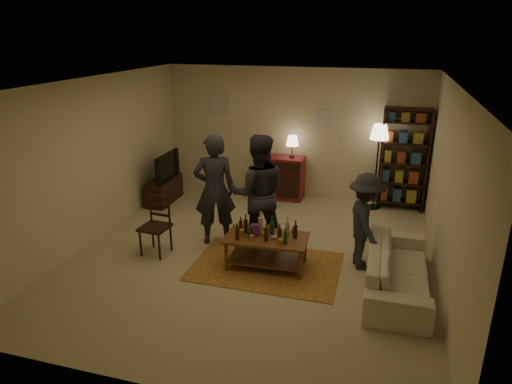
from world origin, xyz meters
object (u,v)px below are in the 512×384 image
at_px(dining_chair, 157,222).
at_px(person_right, 258,193).
at_px(dresser, 280,176).
at_px(coffee_table, 266,241).
at_px(person_left, 215,190).
at_px(tv_stand, 164,184).
at_px(person_by_sofa, 365,222).
at_px(sofa, 398,269).
at_px(floor_lamp, 379,138).
at_px(bookshelf, 403,159).

xyz_separation_m(dining_chair, person_right, (1.51, 0.60, 0.44)).
relative_size(dresser, person_right, 0.71).
xyz_separation_m(coffee_table, person_left, (-1.03, 0.60, 0.50)).
bearing_deg(tv_stand, dining_chair, -65.71).
relative_size(dining_chair, person_by_sofa, 0.67).
xyz_separation_m(sofa, person_right, (-2.19, 0.70, 0.65)).
bearing_deg(floor_lamp, bookshelf, 14.87).
distance_m(floor_lamp, person_by_sofa, 2.62).
distance_m(person_right, person_by_sofa, 1.72).
height_order(coffee_table, person_left, person_left).
height_order(floor_lamp, person_left, person_left).
bearing_deg(person_left, tv_stand, -65.27).
bearing_deg(tv_stand, person_right, -31.39).
xyz_separation_m(dresser, person_left, (-0.54, -2.40, 0.46)).
distance_m(tv_stand, person_by_sofa, 4.48).
distance_m(dining_chair, dresser, 3.28).
xyz_separation_m(dresser, bookshelf, (2.44, 0.07, 0.56)).
xyz_separation_m(floor_lamp, person_right, (-1.75, -2.35, -0.49)).
distance_m(coffee_table, bookshelf, 3.68).
relative_size(dining_chair, sofa, 0.47).
relative_size(floor_lamp, person_by_sofa, 1.15).
distance_m(floor_lamp, person_right, 2.97).
height_order(sofa, person_left, person_left).
bearing_deg(person_by_sofa, bookshelf, -30.07).
bearing_deg(tv_stand, person_left, -40.99).
distance_m(dining_chair, person_left, 1.06).
height_order(dining_chair, bookshelf, bookshelf).
bearing_deg(dining_chair, bookshelf, 44.36).
xyz_separation_m(tv_stand, person_right, (2.45, -1.50, 0.57)).
relative_size(bookshelf, person_by_sofa, 1.37).
xyz_separation_m(bookshelf, person_right, (-2.24, -2.48, -0.08)).
bearing_deg(tv_stand, bookshelf, 11.80).
bearing_deg(sofa, person_right, 72.19).
bearing_deg(person_by_sofa, person_right, 65.56).
bearing_deg(floor_lamp, tv_stand, -168.56).
relative_size(bookshelf, floor_lamp, 1.19).
bearing_deg(dresser, bookshelf, 1.57).
bearing_deg(floor_lamp, sofa, -81.72).
distance_m(dresser, floor_lamp, 2.17).
height_order(dresser, person_left, person_left).
height_order(coffee_table, floor_lamp, floor_lamp).
bearing_deg(floor_lamp, dining_chair, -137.89).
xyz_separation_m(tv_stand, bookshelf, (4.69, 0.98, 0.65)).
relative_size(floor_lamp, person_right, 0.89).
relative_size(dresser, sofa, 0.65).
bearing_deg(person_right, bookshelf, -150.61).
height_order(dresser, sofa, dresser).
relative_size(tv_stand, person_right, 0.56).
bearing_deg(sofa, coffee_table, 86.63).
relative_size(floor_lamp, person_left, 0.91).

